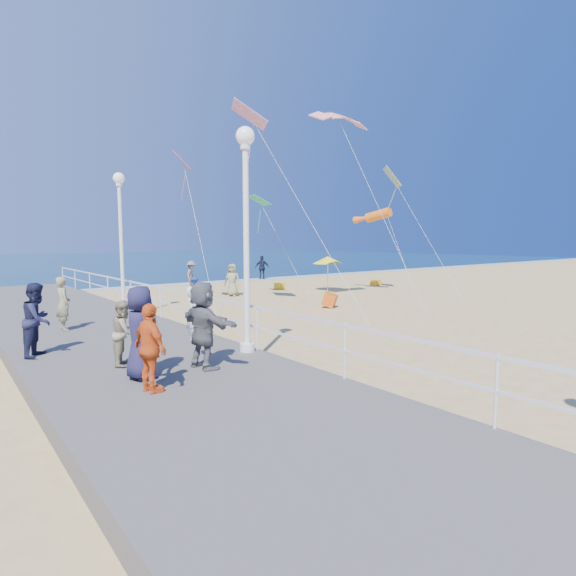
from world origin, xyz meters
TOP-DOWN VIEW (x-y plane):
  - ground at (0.00, 0.00)m, footprint 160.00×160.00m
  - ocean at (0.00, 65.00)m, footprint 160.00×90.00m
  - surf_line at (0.00, 20.50)m, footprint 160.00×1.20m
  - boardwalk at (-7.50, 0.00)m, footprint 5.00×44.00m
  - railing at (-5.05, 0.00)m, footprint 0.05×42.00m
  - lamp_post_mid at (-5.35, 0.00)m, footprint 0.44×0.44m
  - lamp_post_far at (-5.35, 9.00)m, footprint 0.44×0.44m
  - woman_holding_toddler at (-5.98, 1.60)m, footprint 0.47×0.62m
  - toddler_held at (-5.83, 1.75)m, footprint 0.42×0.49m
  - spectator_1 at (-8.07, 0.66)m, footprint 0.80×0.86m
  - spectator_3 at (-8.32, -1.43)m, footprint 0.52×0.98m
  - spectator_4 at (-8.16, -0.54)m, footprint 0.61×0.91m
  - spectator_5 at (-6.86, -0.64)m, footprint 0.75×1.77m
  - spectator_6 at (-8.25, 5.59)m, footprint 0.42×0.61m
  - spectator_7 at (-9.40, 2.68)m, footprint 1.00×1.06m
  - beach_walker_a at (1.45, 16.73)m, footprint 1.32×1.33m
  - beach_walker_b at (9.20, 20.07)m, footprint 1.20×0.98m
  - beach_walker_c at (1.77, 12.38)m, footprint 1.00×1.05m
  - box_kite at (3.01, 5.86)m, footprint 0.85×0.89m
  - beach_umbrella at (7.63, 10.88)m, footprint 1.90×1.90m
  - beach_chair_left at (6.02, 13.58)m, footprint 0.55×0.55m
  - beach_chair_right at (12.50, 11.24)m, footprint 0.55×0.55m
  - kite_parafoil at (3.72, 6.03)m, footprint 3.14×0.94m
  - kite_windsock at (9.31, 8.43)m, footprint 1.00×2.65m
  - kite_diamond_pink at (-2.17, 9.96)m, footprint 1.25×1.36m
  - kite_diamond_multi at (9.36, 7.54)m, footprint 1.60×1.63m
  - kite_diamond_green at (2.48, 10.73)m, footprint 1.21×1.28m
  - kite_diamond_redwhite at (-0.71, 6.80)m, footprint 1.94×2.04m

SIDE VIEW (x-z plane):
  - ground at x=0.00m, z-range 0.00..0.00m
  - ocean at x=0.00m, z-range -0.01..0.04m
  - surf_line at x=0.00m, z-range 0.01..0.05m
  - boardwalk at x=-7.50m, z-range 0.00..0.40m
  - beach_chair_left at x=6.02m, z-range 0.00..0.40m
  - beach_chair_right at x=12.50m, z-range 0.00..0.40m
  - box_kite at x=3.01m, z-range -0.07..0.67m
  - beach_walker_c at x=1.77m, z-range 0.00..1.81m
  - beach_walker_a at x=1.45m, z-range 0.00..1.84m
  - beach_walker_b at x=9.20m, z-range 0.00..1.91m
  - spectator_1 at x=-8.07m, z-range 0.40..1.81m
  - woman_holding_toddler at x=-5.98m, z-range 0.40..1.90m
  - spectator_3 at x=-8.32m, z-range 0.40..1.99m
  - spectator_6 at x=-8.25m, z-range 0.40..2.02m
  - railing at x=-5.05m, z-range 0.98..1.53m
  - spectator_7 at x=-9.40m, z-range 0.40..2.12m
  - spectator_4 at x=-8.16m, z-range 0.40..2.22m
  - spectator_5 at x=-6.86m, z-range 0.40..2.25m
  - toddler_held at x=-5.83m, z-range 1.25..2.13m
  - beach_umbrella at x=7.63m, z-range 0.84..2.98m
  - lamp_post_mid at x=-5.35m, z-range 1.00..6.32m
  - lamp_post_far at x=-5.35m, z-range 1.00..6.32m
  - kite_windsock at x=9.31m, z-range 4.03..5.11m
  - kite_diamond_green at x=2.48m, z-range 4.96..5.44m
  - kite_diamond_pink at x=-2.17m, z-range 6.18..7.00m
  - kite_diamond_multi at x=9.36m, z-range 6.09..7.20m
  - kite_diamond_redwhite at x=-0.71m, z-range 7.76..8.62m
  - kite_parafoil at x=3.72m, z-range 8.40..9.05m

